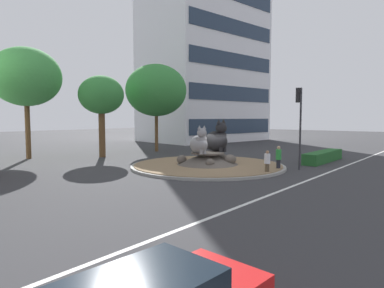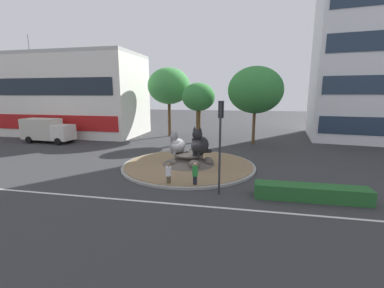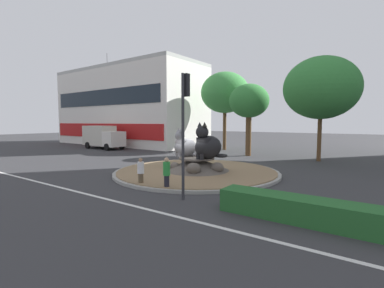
{
  "view_description": "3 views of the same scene",
  "coord_description": "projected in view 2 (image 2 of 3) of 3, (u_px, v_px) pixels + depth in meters",
  "views": [
    {
      "loc": [
        -20.5,
        -15.48,
        3.81
      ],
      "look_at": [
        -1.84,
        0.03,
        1.89
      ],
      "focal_mm": 31.56,
      "sensor_mm": 36.0,
      "label": 1
    },
    {
      "loc": [
        4.6,
        -21.71,
        6.36
      ],
      "look_at": [
        -0.19,
        2.48,
        1.55
      ],
      "focal_mm": 24.15,
      "sensor_mm": 36.0,
      "label": 2
    },
    {
      "loc": [
        11.0,
        -16.24,
        3.7
      ],
      "look_at": [
        -0.24,
        -0.22,
        2.12
      ],
      "focal_mm": 25.82,
      "sensor_mm": 36.0,
      "label": 3
    }
  ],
  "objects": [
    {
      "name": "ground_plane",
      "position": [
        189.0,
        166.0,
        23.0
      ],
      "size": [
        160.0,
        160.0,
        0.0
      ],
      "primitive_type": "plane",
      "color": "#333335"
    },
    {
      "name": "clipped_hedge_strip",
      "position": [
        311.0,
        193.0,
        15.68
      ],
      "size": [
        6.66,
        1.2,
        0.9
      ],
      "primitive_type": "cube",
      "color": "#235B28",
      "rests_on": "ground"
    },
    {
      "name": "cat_statue_black",
      "position": [
        200.0,
        144.0,
        22.25
      ],
      "size": [
        1.97,
        2.5,
        2.53
      ],
      "rotation": [
        0.0,
        0.0,
        -1.81
      ],
      "color": "black",
      "rests_on": "roundabout_island"
    },
    {
      "name": "second_tree_near_tower",
      "position": [
        198.0,
        98.0,
        33.47
      ],
      "size": [
        4.27,
        4.27,
        7.77
      ],
      "color": "brown",
      "rests_on": "ground"
    },
    {
      "name": "broadleaf_tree_behind_island",
      "position": [
        169.0,
        86.0,
        38.11
      ],
      "size": [
        6.25,
        6.25,
        10.14
      ],
      "color": "brown",
      "rests_on": "ground"
    },
    {
      "name": "traffic_light_mast",
      "position": [
        220.0,
        131.0,
        15.99
      ],
      "size": [
        0.33,
        0.46,
        5.93
      ],
      "rotation": [
        0.0,
        0.0,
        1.53
      ],
      "color": "#2D2D33",
      "rests_on": "ground"
    },
    {
      "name": "roundabout_island",
      "position": [
        189.0,
        162.0,
        22.91
      ],
      "size": [
        11.71,
        11.71,
        1.15
      ],
      "color": "gray",
      "rests_on": "ground"
    },
    {
      "name": "third_tree_left",
      "position": [
        255.0,
        90.0,
        31.82
      ],
      "size": [
        6.75,
        6.75,
        9.67
      ],
      "color": "brown",
      "rests_on": "ground"
    },
    {
      "name": "cat_statue_grey",
      "position": [
        177.0,
        145.0,
        22.81
      ],
      "size": [
        1.95,
        2.14,
        2.08
      ],
      "rotation": [
        0.0,
        0.0,
        -1.96
      ],
      "color": "gray",
      "rests_on": "roundabout_island"
    },
    {
      "name": "pedestrian_green_shirt",
      "position": [
        195.0,
        174.0,
        17.61
      ],
      "size": [
        0.38,
        0.38,
        1.8
      ],
      "rotation": [
        0.0,
        0.0,
        2.25
      ],
      "color": "black",
      "rests_on": "ground"
    },
    {
      "name": "lane_centreline",
      "position": [
        161.0,
        203.0,
        15.3
      ],
      "size": [
        112.0,
        0.2,
        0.01
      ],
      "primitive_type": "cube",
      "color": "silver",
      "rests_on": "ground"
    },
    {
      "name": "pedestrian_white_shirt",
      "position": [
        169.0,
        174.0,
        17.9
      ],
      "size": [
        0.39,
        0.39,
        1.64
      ],
      "rotation": [
        0.0,
        0.0,
        5.77
      ],
      "color": "brown",
      "rests_on": "ground"
    },
    {
      "name": "delivery_box_truck",
      "position": [
        47.0,
        130.0,
        33.99
      ],
      "size": [
        7.05,
        3.01,
        3.14
      ],
      "rotation": [
        0.0,
        0.0,
        -0.07
      ],
      "color": "silver",
      "rests_on": "ground"
    },
    {
      "name": "shophouse_block",
      "position": [
        62.0,
        95.0,
        41.12
      ],
      "size": [
        25.86,
        10.87,
        15.31
      ],
      "rotation": [
        0.0,
        0.0,
        -0.02
      ],
      "color": "silver",
      "rests_on": "ground"
    }
  ]
}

